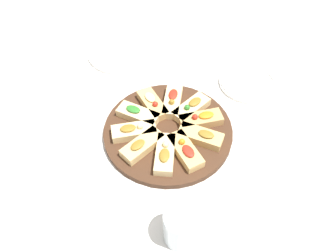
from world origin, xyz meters
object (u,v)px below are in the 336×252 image
plate_right (248,83)px  water_glass (181,226)px  napkin_stack (34,161)px  plate_left (123,51)px  serving_board (168,131)px

plate_right → water_glass: water_glass is taller
plate_right → napkin_stack: size_ratio=1.69×
plate_left → water_glass: size_ratio=2.47×
plate_left → plate_right: size_ratio=1.36×
water_glass → plate_left: bearing=119.4°
serving_board → plate_left: serving_board is taller
plate_right → water_glass: 0.57m
serving_board → water_glass: size_ratio=3.57×
serving_board → water_glass: water_glass is taller
plate_left → plate_right: 0.46m
napkin_stack → plate_right: bearing=39.9°
plate_left → napkin_stack: (-0.08, -0.52, -0.00)m
serving_board → napkin_stack: 0.38m
water_glass → napkin_stack: bearing=166.3°
serving_board → plate_right: 0.34m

